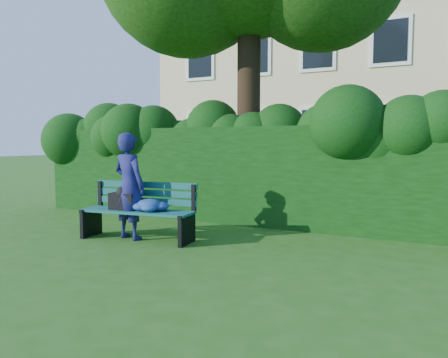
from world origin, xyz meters
The scene contains 5 objects.
ground centered at (0.00, 0.00, 0.00)m, with size 80.00×80.00×0.00m, color #235415.
apartment_building centered at (0.00, 13.99, 6.00)m, with size 16.00×8.08×12.00m.
hedge centered at (0.00, 2.20, 0.90)m, with size 10.00×1.00×1.80m.
park_bench centered at (-1.17, -0.03, 0.50)m, with size 1.86×0.79×0.89m.
man_reading centered at (-1.33, -0.06, 0.83)m, with size 0.61×0.40×1.67m, color navy.
Camera 1 is at (3.14, -5.39, 1.52)m, focal length 35.00 mm.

